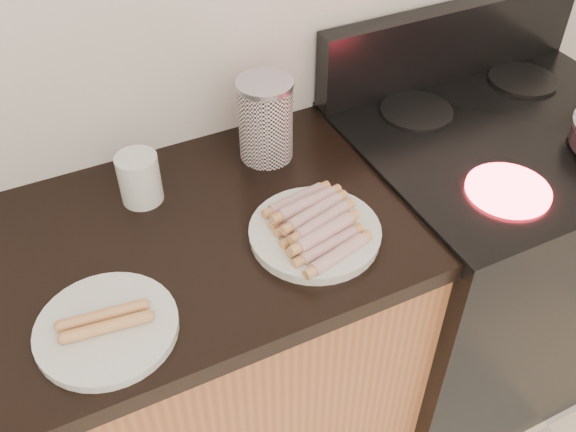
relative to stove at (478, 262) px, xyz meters
name	(u,v)px	position (x,y,z in m)	size (l,w,h in m)	color
stove	(478,262)	(0.00, 0.00, 0.00)	(0.76, 0.65, 0.91)	black
stove_panel	(450,42)	(0.00, 0.28, 0.55)	(0.76, 0.06, 0.20)	black
burner_near_left	(508,190)	(-0.17, -0.17, 0.46)	(0.18, 0.18, 0.01)	#FF1E2D
burner_far_left	(416,111)	(-0.17, 0.17, 0.46)	(0.18, 0.18, 0.01)	black
burner_far_right	(523,80)	(0.17, 0.17, 0.46)	(0.18, 0.18, 0.01)	black
main_plate	(315,234)	(-0.60, -0.10, 0.45)	(0.26, 0.26, 0.02)	white
side_plate	(107,328)	(-1.03, -0.15, 0.45)	(0.25, 0.25, 0.02)	white
hotdog_pile	(315,223)	(-0.60, -0.10, 0.48)	(0.13, 0.23, 0.05)	maroon
plain_sausages	(105,321)	(-1.03, -0.15, 0.47)	(0.14, 0.07, 0.02)	#CF6E43
canister	(266,120)	(-0.57, 0.19, 0.54)	(0.12, 0.12, 0.19)	white
mug	(139,178)	(-0.87, 0.17, 0.50)	(0.09, 0.09, 0.11)	white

